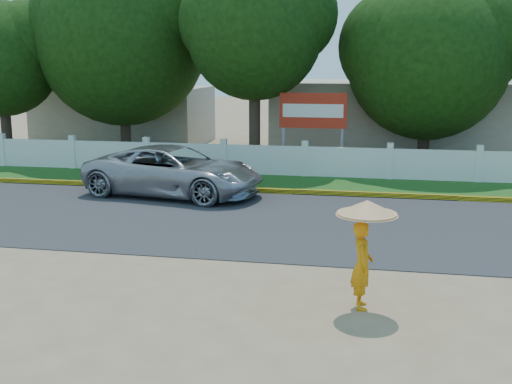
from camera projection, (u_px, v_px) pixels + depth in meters
ground at (236, 278)px, 12.44m from camera, size 120.00×120.00×0.00m
road at (274, 221)px, 16.76m from camera, size 60.00×7.00×0.02m
grass_verge at (299, 184)px, 21.81m from camera, size 60.00×3.50×0.03m
curb at (293, 192)px, 20.16m from camera, size 40.00×0.18×0.16m
fence at (305, 162)px, 23.09m from camera, size 40.00×0.10×1.10m
building_near at (389, 117)px, 28.86m from camera, size 10.00×6.00×3.20m
building_far at (126, 115)px, 32.29m from camera, size 8.00×5.00×2.80m
vehicle at (174, 171)px, 19.84m from camera, size 5.91×3.47×1.54m
monk_with_parasol at (364, 238)px, 10.71m from camera, size 1.04×1.04×1.88m
billboard at (313, 115)px, 23.80m from camera, size 2.50×0.13×2.95m
tree_row at (414, 43)px, 24.43m from camera, size 37.08×8.10×8.57m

